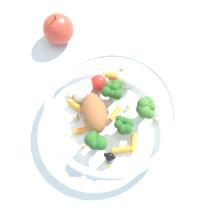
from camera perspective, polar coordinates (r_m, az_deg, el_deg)
name	(u,v)px	position (r m, az deg, el deg)	size (l,w,h in m)	color
ground_plane	(106,116)	(0.57, -1.19, -0.87)	(2.40, 2.40, 0.00)	silver
food_container	(111,108)	(0.54, -0.21, 0.78)	(0.25, 0.25, 0.06)	white
loose_apple	(58,29)	(0.64, -10.57, 15.85)	(0.06, 0.06, 0.08)	#BC3828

